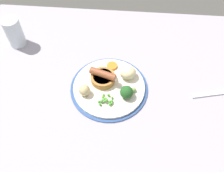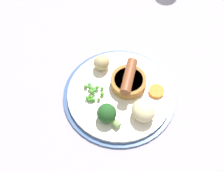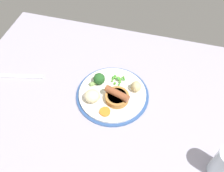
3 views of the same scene
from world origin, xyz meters
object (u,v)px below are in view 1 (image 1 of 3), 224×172
broccoli_floret_near (127,92)px  carrot_slice_4 (112,66)px  pea_pile (106,100)px  fork (217,93)px  sausage_pudding (103,78)px  potato_chunk_0 (128,73)px  dinner_plate (109,87)px  drinking_glass (14,32)px  potato_chunk_1 (84,90)px

broccoli_floret_near → carrot_slice_4: (-5.91, 12.09, -1.68)cm
pea_pile → fork: (37.75, 7.27, -1.99)cm
sausage_pudding → potato_chunk_0: sausage_pudding is taller
dinner_plate → drinking_glass: (-37.93, 18.78, 5.35)cm
pea_pile → potato_chunk_1: size_ratio=1.33×
sausage_pudding → potato_chunk_1: 7.98cm
dinner_plate → broccoli_floret_near: bearing=-28.4°
sausage_pudding → potato_chunk_0: 8.92cm
fork → drinking_glass: (-75.21, 17.80, 5.62)cm
pea_pile → potato_chunk_0: 12.95cm
pea_pile → potato_chunk_1: potato_chunk_1 is taller
pea_pile → carrot_slice_4: pea_pile is taller
dinner_plate → pea_pile: bearing=-94.3°
sausage_pudding → potato_chunk_0: size_ratio=1.66×
dinner_plate → fork: dinner_plate is taller
drinking_glass → carrot_slice_4: bearing=-14.7°
potato_chunk_0 → dinner_plate: bearing=-142.4°
potato_chunk_1 → drinking_glass: 37.56cm
carrot_slice_4 → fork: bearing=-11.8°
carrot_slice_4 → drinking_glass: drinking_glass is taller
sausage_pudding → potato_chunk_0: bearing=-144.6°
pea_pile → potato_chunk_1: 7.98cm
potato_chunk_0 → sausage_pudding: bearing=-162.0°
broccoli_floret_near → drinking_glass: bearing=-67.7°
pea_pile → drinking_glass: drinking_glass is taller
potato_chunk_0 → drinking_glass: bearing=162.4°
pea_pile → potato_chunk_1: (-7.46, 2.62, 1.14)cm
dinner_plate → sausage_pudding: 4.04cm
broccoli_floret_near → pea_pile: bearing=-17.4°
carrot_slice_4 → fork: (36.97, -7.75, -1.52)cm
pea_pile → potato_chunk_0: potato_chunk_0 is taller
dinner_plate → fork: (37.28, 0.98, -0.27)cm
sausage_pudding → carrot_slice_4: size_ratio=2.53×
carrot_slice_4 → sausage_pudding: bearing=-111.3°
dinner_plate → potato_chunk_1: (-7.92, -3.67, 2.86)cm
fork → potato_chunk_1: bearing=172.7°
fork → dinner_plate: bearing=168.4°
dinner_plate → drinking_glass: drinking_glass is taller
sausage_pudding → fork: 39.71cm
potato_chunk_0 → broccoli_floret_near: bearing=-89.6°
fork → pea_pile: bearing=177.7°
pea_pile → carrot_slice_4: size_ratio=1.44×
pea_pile → broccoli_floret_near: bearing=23.7°
carrot_slice_4 → fork: carrot_slice_4 is taller
dinner_plate → carrot_slice_4: carrot_slice_4 is taller
sausage_pudding → potato_chunk_1: sausage_pudding is taller
dinner_plate → drinking_glass: size_ratio=2.27×
dinner_plate → broccoli_floret_near: size_ratio=4.85×
dinner_plate → pea_pile: pea_pile is taller
potato_chunk_0 → potato_chunk_1: 16.42cm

